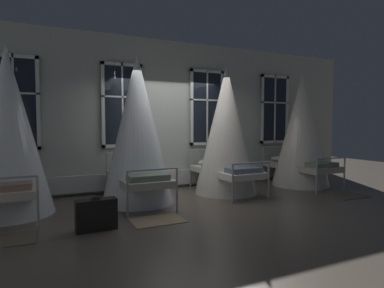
% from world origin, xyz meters
% --- Properties ---
extents(ground, '(19.45, 19.45, 0.00)m').
position_xyz_m(ground, '(0.00, 0.00, 0.00)').
color(ground, brown).
extents(back_wall_with_windows, '(10.72, 0.10, 3.45)m').
position_xyz_m(back_wall_with_windows, '(0.00, 1.35, 1.72)').
color(back_wall_with_windows, '#B2B7AD').
rests_on(back_wall_with_windows, ground).
extents(window_bank, '(7.14, 0.10, 2.76)m').
position_xyz_m(window_bank, '(-0.00, 1.23, 1.04)').
color(window_bank, black).
rests_on(window_bank, ground).
extents(cot_first, '(1.37, 1.89, 2.77)m').
position_xyz_m(cot_first, '(-3.13, 0.21, 1.34)').
color(cot_first, '#9EA3A8').
rests_on(cot_first, ground).
extents(cot_second, '(1.37, 1.88, 2.84)m').
position_xyz_m(cot_second, '(-0.99, 0.16, 1.37)').
color(cot_second, '#9EA3A8').
rests_on(cot_second, ground).
extents(cot_third, '(1.37, 1.90, 2.77)m').
position_xyz_m(cot_third, '(0.99, 0.23, 1.34)').
color(cot_third, '#9EA3A8').
rests_on(cot_third, ground).
extents(cot_fourth, '(1.37, 1.89, 2.73)m').
position_xyz_m(cot_fourth, '(3.12, 0.23, 1.32)').
color(cot_fourth, '#9EA3A8').
rests_on(cot_fourth, ground).
extents(rug_first, '(0.81, 0.58, 0.01)m').
position_xyz_m(rug_first, '(-3.12, -1.13, 0.01)').
color(rug_first, brown).
rests_on(rug_first, ground).
extents(rug_second, '(0.81, 0.57, 0.01)m').
position_xyz_m(rug_second, '(-1.04, -1.13, 0.01)').
color(rug_second, '#8E7A5B').
rests_on(rug_second, ground).
extents(rug_fourth, '(0.82, 0.58, 0.01)m').
position_xyz_m(rug_fourth, '(3.12, -1.13, 0.01)').
color(rug_fourth, brown).
rests_on(rug_fourth, ground).
extents(suitcase_dark, '(0.57, 0.24, 0.47)m').
position_xyz_m(suitcase_dark, '(-1.96, -1.19, 0.22)').
color(suitcase_dark, black).
rests_on(suitcase_dark, ground).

